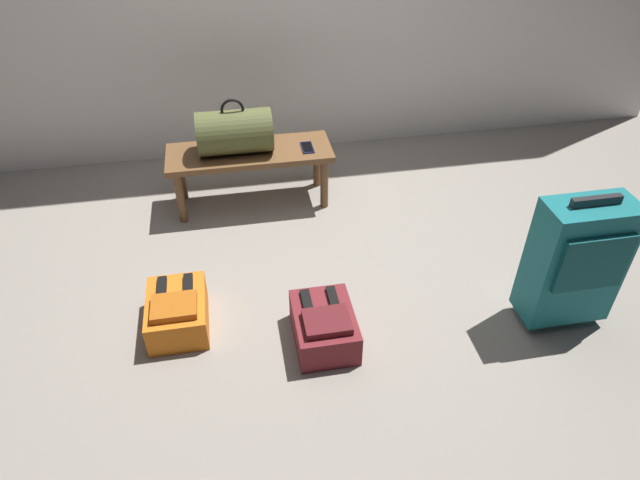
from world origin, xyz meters
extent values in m
plane|color=gray|center=(0.00, 0.00, 0.00)|extent=(6.60, 6.60, 0.00)
cube|color=brown|center=(-0.23, 0.87, 0.36)|extent=(1.00, 0.36, 0.04)
cylinder|color=brown|center=(-0.67, 0.74, 0.17)|extent=(0.05, 0.05, 0.34)
cylinder|color=brown|center=(0.21, 0.74, 0.17)|extent=(0.05, 0.05, 0.34)
cylinder|color=brown|center=(-0.67, 1.00, 0.17)|extent=(0.05, 0.05, 0.34)
cylinder|color=brown|center=(0.21, 1.00, 0.17)|extent=(0.05, 0.05, 0.34)
cylinder|color=#51562D|center=(-0.30, 0.87, 0.50)|extent=(0.44, 0.26, 0.26)
torus|color=black|center=(-0.30, 0.87, 0.64)|extent=(0.14, 0.02, 0.14)
cube|color=#191E4C|center=(0.12, 0.83, 0.38)|extent=(0.07, 0.14, 0.01)
cube|color=black|center=(0.12, 0.83, 0.38)|extent=(0.06, 0.13, 0.00)
cube|color=#14666B|center=(1.17, -0.44, 0.36)|extent=(0.41, 0.21, 0.63)
cube|color=#0E474A|center=(1.17, -0.55, 0.44)|extent=(0.33, 0.02, 0.28)
cube|color=#262628|center=(1.17, -0.44, 0.70)|extent=(0.23, 0.03, 0.04)
cylinder|color=black|center=(1.02, -0.36, 0.03)|extent=(0.02, 0.05, 0.05)
cylinder|color=black|center=(1.31, -0.36, 0.03)|extent=(0.02, 0.05, 0.05)
cube|color=maroon|center=(0.00, -0.38, 0.09)|extent=(0.28, 0.38, 0.17)
cube|color=#55181C|center=(0.00, -0.44, 0.19)|extent=(0.21, 0.17, 0.04)
cube|color=black|center=(-0.07, -0.31, 0.18)|extent=(0.04, 0.19, 0.02)
cube|color=black|center=(0.06, -0.31, 0.18)|extent=(0.04, 0.19, 0.02)
cube|color=orange|center=(-0.68, -0.16, 0.09)|extent=(0.28, 0.38, 0.17)
cube|color=#AD5514|center=(-0.68, -0.22, 0.19)|extent=(0.21, 0.17, 0.04)
cube|color=black|center=(-0.74, -0.09, 0.18)|extent=(0.04, 0.19, 0.02)
cube|color=black|center=(-0.62, -0.09, 0.18)|extent=(0.04, 0.19, 0.02)
camera|label=1|loc=(-0.35, -2.17, 2.02)|focal=31.35mm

